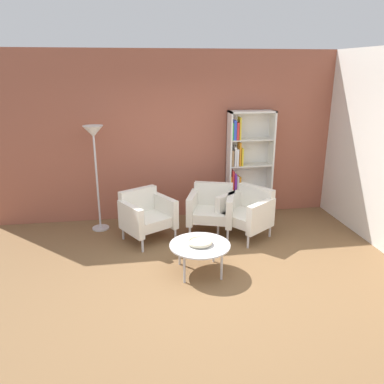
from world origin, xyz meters
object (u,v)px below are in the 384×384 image
armchair_near_window (212,208)px  armchair_by_bookshelf (247,211)px  floor_lamp_torchiere (94,144)px  bookshelf_tall (244,167)px  decorative_bowl (200,242)px  armchair_spare_guest (146,214)px  coffee_table_low (200,246)px

armchair_near_window → armchair_by_bookshelf: (0.53, -0.24, 0.00)m
floor_lamp_torchiere → armchair_by_bookshelf: bearing=-15.3°
armchair_near_window → bookshelf_tall: bearing=60.9°
bookshelf_tall → armchair_by_bookshelf: bookshelf_tall is taller
decorative_bowl → armchair_spare_guest: size_ratio=0.34×
armchair_spare_guest → coffee_table_low: bearing=-90.5°
decorative_bowl → armchair_spare_guest: 1.33m
armchair_by_bookshelf → bookshelf_tall: bearing=131.4°
decorative_bowl → armchair_by_bookshelf: bearing=47.5°
armchair_by_bookshelf → armchair_spare_guest: bearing=-130.4°
coffee_table_low → armchair_near_window: bearing=71.8°
bookshelf_tall → armchair_near_window: 1.10m
armchair_spare_guest → armchair_near_window: 1.08m
armchair_near_window → armchair_spare_guest: bearing=-154.6°
armchair_spare_guest → decorative_bowl: bearing=-90.5°
floor_lamp_torchiere → bookshelf_tall: bearing=5.8°
bookshelf_tall → decorative_bowl: 2.31m
bookshelf_tall → floor_lamp_torchiere: bearing=-174.2°
armchair_near_window → armchair_by_bookshelf: bearing=-6.0°
bookshelf_tall → floor_lamp_torchiere: (-2.56, -0.26, 0.53)m
armchair_spare_guest → floor_lamp_torchiere: (-0.76, 0.53, 1.03)m
armchair_near_window → floor_lamp_torchiere: (-1.83, 0.40, 1.03)m
armchair_spare_guest → floor_lamp_torchiere: 1.39m
bookshelf_tall → armchair_spare_guest: bookshelf_tall is taller
decorative_bowl → armchair_near_window: (0.42, 1.28, -0.02)m
bookshelf_tall → armchair_by_bookshelf: size_ratio=2.01×
decorative_bowl → armchair_by_bookshelf: (0.95, 1.04, -0.02)m
bookshelf_tall → floor_lamp_torchiere: size_ratio=1.09×
bookshelf_tall → coffee_table_low: (-1.15, -1.94, -0.55)m
armchair_spare_guest → armchair_near_window: (1.07, 0.13, 0.00)m
coffee_table_low → armchair_spare_guest: (-0.65, 1.16, 0.04)m
armchair_spare_guest → armchair_by_bookshelf: size_ratio=0.99×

